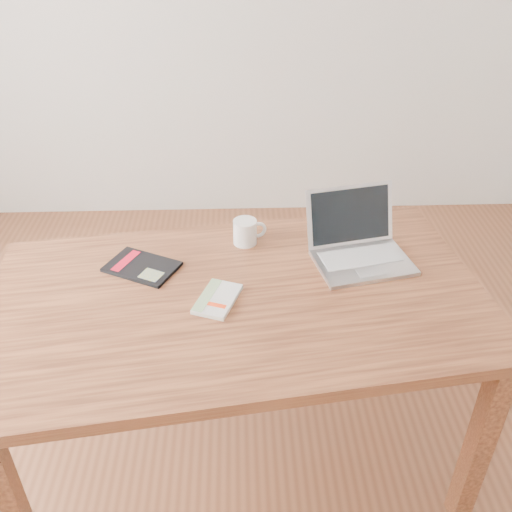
{
  "coord_description": "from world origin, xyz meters",
  "views": [
    {
      "loc": [
        0.13,
        -1.26,
        1.81
      ],
      "look_at": [
        0.18,
        0.17,
        0.85
      ],
      "focal_mm": 40.0,
      "sensor_mm": 36.0,
      "label": 1
    }
  ],
  "objects_px": {
    "desk": "(241,317)",
    "laptop": "(358,245)",
    "white_guidebook": "(217,299)",
    "coffee_mug": "(246,231)",
    "black_guidebook": "(142,267)"
  },
  "relations": [
    {
      "from": "desk",
      "to": "laptop",
      "type": "height_order",
      "value": "laptop"
    },
    {
      "from": "desk",
      "to": "white_guidebook",
      "type": "height_order",
      "value": "white_guidebook"
    },
    {
      "from": "coffee_mug",
      "to": "white_guidebook",
      "type": "bearing_deg",
      "value": -120.33
    },
    {
      "from": "black_guidebook",
      "to": "laptop",
      "type": "distance_m",
      "value": 0.71
    },
    {
      "from": "white_guidebook",
      "to": "coffee_mug",
      "type": "xyz_separation_m",
      "value": [
        0.09,
        0.32,
        0.04
      ]
    },
    {
      "from": "white_guidebook",
      "to": "coffee_mug",
      "type": "relative_size",
      "value": 1.67
    },
    {
      "from": "desk",
      "to": "coffee_mug",
      "type": "bearing_deg",
      "value": 77.47
    },
    {
      "from": "white_guidebook",
      "to": "coffee_mug",
      "type": "height_order",
      "value": "coffee_mug"
    },
    {
      "from": "white_guidebook",
      "to": "laptop",
      "type": "bearing_deg",
      "value": 46.27
    },
    {
      "from": "laptop",
      "to": "coffee_mug",
      "type": "distance_m",
      "value": 0.38
    },
    {
      "from": "desk",
      "to": "black_guidebook",
      "type": "distance_m",
      "value": 0.36
    },
    {
      "from": "white_guidebook",
      "to": "laptop",
      "type": "distance_m",
      "value": 0.51
    },
    {
      "from": "desk",
      "to": "white_guidebook",
      "type": "distance_m",
      "value": 0.12
    },
    {
      "from": "desk",
      "to": "coffee_mug",
      "type": "relative_size",
      "value": 13.71
    },
    {
      "from": "black_guidebook",
      "to": "laptop",
      "type": "xyz_separation_m",
      "value": [
        0.71,
        0.04,
        0.04
      ]
    }
  ]
}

